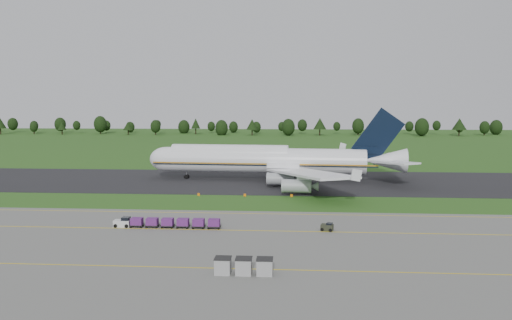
# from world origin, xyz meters

# --- Properties ---
(ground) EXTENTS (600.00, 600.00, 0.00)m
(ground) POSITION_xyz_m (0.00, 0.00, 0.00)
(ground) COLOR #265018
(ground) RESTS_ON ground
(apron) EXTENTS (300.00, 52.00, 0.06)m
(apron) POSITION_xyz_m (0.00, -34.00, 0.03)
(apron) COLOR #61615D
(apron) RESTS_ON ground
(taxiway) EXTENTS (300.00, 40.00, 0.08)m
(taxiway) POSITION_xyz_m (0.00, 28.00, 0.04)
(taxiway) COLOR black
(taxiway) RESTS_ON ground
(apron_markings) EXTENTS (300.00, 30.20, 0.01)m
(apron_markings) POSITION_xyz_m (0.00, -26.98, 0.06)
(apron_markings) COLOR #DABB0C
(apron_markings) RESTS_ON apron
(tree_line) EXTENTS (527.76, 22.01, 11.71)m
(tree_line) POSITION_xyz_m (23.26, 220.17, 6.26)
(tree_line) COLOR black
(tree_line) RESTS_ON ground
(aircraft) EXTENTS (66.41, 64.66, 18.66)m
(aircraft) POSITION_xyz_m (5.72, 29.60, 5.33)
(aircraft) COLOR white
(aircraft) RESTS_ON ground
(baggage_train) EXTENTS (16.96, 1.54, 1.48)m
(baggage_train) POSITION_xyz_m (-8.27, -21.03, 0.87)
(baggage_train) COLOR silver
(baggage_train) RESTS_ON apron
(utility_cart) EXTENTS (2.07, 1.58, 1.01)m
(utility_cart) POSITION_xyz_m (16.99, -21.31, 0.55)
(utility_cart) COLOR #292C1F
(utility_cart) RESTS_ON apron
(uld_row) EXTENTS (6.70, 1.90, 1.87)m
(uld_row) POSITION_xyz_m (6.04, -41.80, 1.00)
(uld_row) COLOR #989898
(uld_row) RESTS_ON apron
(edge_markers) EXTENTS (20.24, 0.30, 0.60)m
(edge_markers) POSITION_xyz_m (1.73, 6.72, 0.27)
(edge_markers) COLOR orange
(edge_markers) RESTS_ON ground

